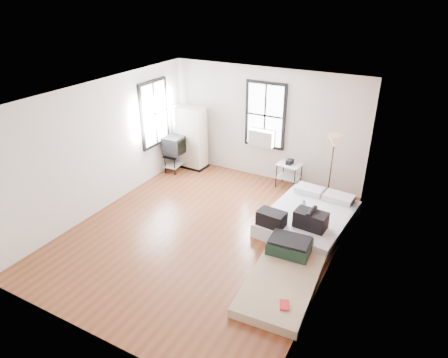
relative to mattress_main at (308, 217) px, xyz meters
The scene contains 8 objects.
ground 2.16m from the mattress_main, 143.88° to the right, with size 6.00×6.00×0.00m, color brown.
room_shell 2.35m from the mattress_main, 148.97° to the right, with size 5.02×6.02×2.80m.
mattress_main is the anchor object (origin of this frame).
mattress_bare 1.85m from the mattress_main, 84.68° to the right, with size 1.19×2.09×0.44m.
wardrobe 4.02m from the mattress_main, 159.70° to the left, with size 0.86×0.52×1.67m.
side_table 1.76m from the mattress_main, 123.39° to the left, with size 0.60×0.50×0.73m.
floor_lamp 1.79m from the mattress_main, 87.90° to the left, with size 0.33×0.33×1.55m.
tv_stand 4.10m from the mattress_main, 166.48° to the left, with size 0.52×0.71×0.96m.
Camera 1 is at (3.55, -5.77, 4.53)m, focal length 32.00 mm.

